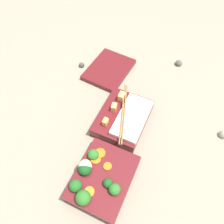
{
  "coord_description": "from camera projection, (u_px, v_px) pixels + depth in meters",
  "views": [
    {
      "loc": [
        -0.26,
        -0.11,
        0.64
      ],
      "look_at": [
        0.11,
        0.06,
        0.04
      ],
      "focal_mm": 35.0,
      "sensor_mm": 36.0,
      "label": 1
    }
  ],
  "objects": [
    {
      "name": "pebble_0",
      "position": [
        179.0,
        63.0,
        0.89
      ],
      "size": [
        0.03,
        0.03,
        0.03
      ],
      "primitive_type": "sphere",
      "color": "#595651",
      "rests_on": "ground_plane"
    },
    {
      "name": "pebble_2",
      "position": [
        223.0,
        135.0,
        0.71
      ],
      "size": [
        0.03,
        0.03,
        0.03
      ],
      "primitive_type": "sphere",
      "color": "gray",
      "rests_on": "ground_plane"
    },
    {
      "name": "ground_plane",
      "position": [
        115.0,
        151.0,
        0.68
      ],
      "size": [
        3.0,
        3.0,
        0.0
      ],
      "primitive_type": "plane",
      "color": "gray"
    },
    {
      "name": "bento_tray_rice",
      "position": [
        124.0,
        118.0,
        0.73
      ],
      "size": [
        0.22,
        0.15,
        0.07
      ],
      "color": "maroon",
      "rests_on": "ground_plane"
    },
    {
      "name": "pebble_1",
      "position": [
        82.0,
        65.0,
        0.89
      ],
      "size": [
        0.02,
        0.02,
        0.02
      ],
      "primitive_type": "sphere",
      "color": "#474442",
      "rests_on": "ground_plane"
    },
    {
      "name": "bento_tray_vegetable",
      "position": [
        100.0,
        178.0,
        0.61
      ],
      "size": [
        0.19,
        0.15,
        0.07
      ],
      "color": "maroon",
      "rests_on": "ground_plane"
    },
    {
      "name": "bento_lid",
      "position": [
        109.0,
        70.0,
        0.87
      ],
      "size": [
        0.2,
        0.16,
        0.02
      ],
      "primitive_type": "cube",
      "rotation": [
        0.0,
        0.0,
        -0.08
      ],
      "color": "maroon",
      "rests_on": "ground_plane"
    }
  ]
}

